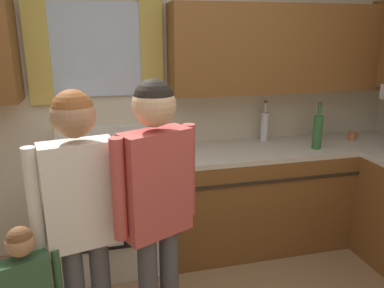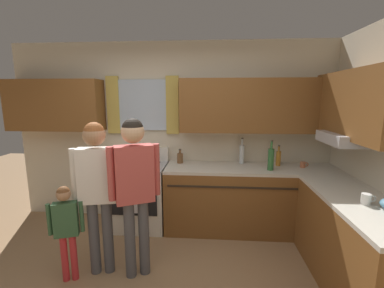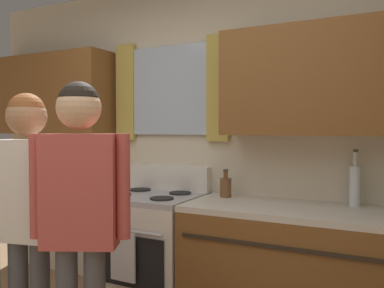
# 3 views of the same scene
# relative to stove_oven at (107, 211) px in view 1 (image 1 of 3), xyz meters

# --- Properties ---
(back_wall_unit) EXTENTS (4.60, 0.42, 2.60)m
(back_wall_unit) POSITION_rel_stove_oven_xyz_m (0.43, 0.27, 1.00)
(back_wall_unit) COLOR beige
(back_wall_unit) RESTS_ON ground
(kitchen_counter_run) EXTENTS (2.30, 2.17, 0.90)m
(kitchen_counter_run) POSITION_rel_stove_oven_xyz_m (1.88, -0.44, -0.02)
(kitchen_counter_run) COLOR brown
(kitchen_counter_run) RESTS_ON ground
(stove_oven) EXTENTS (0.74, 0.67, 1.10)m
(stove_oven) POSITION_rel_stove_oven_xyz_m (0.00, 0.00, 0.00)
(stove_oven) COLOR silver
(stove_oven) RESTS_ON ground
(bottle_wine_green) EXTENTS (0.08, 0.08, 0.39)m
(bottle_wine_green) POSITION_rel_stove_oven_xyz_m (1.77, -0.13, 0.58)
(bottle_wine_green) COLOR #2D6633
(bottle_wine_green) RESTS_ON kitchen_counter_run
(bottle_squat_brown) EXTENTS (0.08, 0.08, 0.21)m
(bottle_squat_brown) POSITION_rel_stove_oven_xyz_m (0.56, 0.15, 0.51)
(bottle_squat_brown) COLOR brown
(bottle_squat_brown) RESTS_ON kitchen_counter_run
(bottle_oil_amber) EXTENTS (0.06, 0.06, 0.29)m
(bottle_oil_amber) POSITION_rel_stove_oven_xyz_m (1.92, 0.11, 0.54)
(bottle_oil_amber) COLOR #B27223
(bottle_oil_amber) RESTS_ON kitchen_counter_run
(bottle_tall_clear) EXTENTS (0.07, 0.07, 0.37)m
(bottle_tall_clear) POSITION_rel_stove_oven_xyz_m (1.43, 0.20, 0.57)
(bottle_tall_clear) COLOR silver
(bottle_tall_clear) RESTS_ON kitchen_counter_run
(cup_terracotta) EXTENTS (0.11, 0.07, 0.08)m
(cup_terracotta) POSITION_rel_stove_oven_xyz_m (2.23, 0.03, 0.47)
(cup_terracotta) COLOR #B76642
(cup_terracotta) RESTS_ON kitchen_counter_run
(adult_holding_child) EXTENTS (0.49, 0.23, 1.60)m
(adult_holding_child) POSITION_rel_stove_oven_xyz_m (-0.13, -1.03, 0.54)
(adult_holding_child) COLOR #4C4C51
(adult_holding_child) RESTS_ON ground
(adult_in_plaid) EXTENTS (0.47, 0.30, 1.64)m
(adult_in_plaid) POSITION_rel_stove_oven_xyz_m (0.25, -1.04, 0.56)
(adult_in_plaid) COLOR #4C4C51
(adult_in_plaid) RESTS_ON ground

